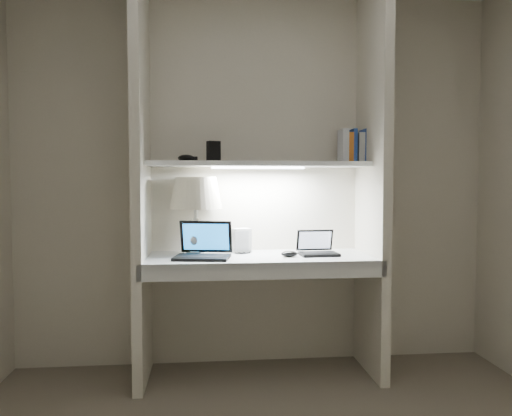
{
  "coord_description": "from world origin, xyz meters",
  "views": [
    {
      "loc": [
        -0.34,
        -1.88,
        1.24
      ],
      "look_at": [
        -0.04,
        1.05,
        1.08
      ],
      "focal_mm": 35.0,
      "sensor_mm": 36.0,
      "label": 1
    }
  ],
  "objects": [
    {
      "name": "back_wall",
      "position": [
        0.0,
        1.5,
        1.25
      ],
      "size": [
        3.2,
        0.01,
        2.5
      ],
      "primitive_type": "cube",
      "color": "beige",
      "rests_on": "floor"
    },
    {
      "name": "alcove_panel_left",
      "position": [
        -0.73,
        1.23,
        1.25
      ],
      "size": [
        0.06,
        0.55,
        2.5
      ],
      "primitive_type": "cube",
      "color": "beige",
      "rests_on": "floor"
    },
    {
      "name": "alcove_panel_right",
      "position": [
        0.73,
        1.23,
        1.25
      ],
      "size": [
        0.06,
        0.55,
        2.5
      ],
      "primitive_type": "cube",
      "color": "beige",
      "rests_on": "floor"
    },
    {
      "name": "desk",
      "position": [
        0.0,
        1.23,
        0.75
      ],
      "size": [
        1.4,
        0.55,
        0.04
      ],
      "primitive_type": "cube",
      "color": "white",
      "rests_on": "alcove_panel_left"
    },
    {
      "name": "desk_apron",
      "position": [
        0.0,
        0.96,
        0.72
      ],
      "size": [
        1.46,
        0.03,
        0.1
      ],
      "primitive_type": "cube",
      "color": "silver",
      "rests_on": "desk"
    },
    {
      "name": "shelf",
      "position": [
        0.0,
        1.32,
        1.35
      ],
      "size": [
        1.4,
        0.36,
        0.03
      ],
      "primitive_type": "cube",
      "color": "silver",
      "rests_on": "back_wall"
    },
    {
      "name": "strip_light",
      "position": [
        0.0,
        1.32,
        1.33
      ],
      "size": [
        0.6,
        0.04,
        0.02
      ],
      "primitive_type": "cube",
      "color": "white",
      "rests_on": "shelf"
    },
    {
      "name": "table_lamp",
      "position": [
        -0.4,
        1.35,
        1.11
      ],
      "size": [
        0.34,
        0.34,
        0.5
      ],
      "color": "white",
      "rests_on": "desk"
    },
    {
      "name": "laptop_main",
      "position": [
        -0.35,
        1.18,
        0.82
      ],
      "size": [
        0.37,
        0.34,
        0.22
      ],
      "rotation": [
        0.0,
        0.0,
        -0.18
      ],
      "color": "black",
      "rests_on": "desk"
    },
    {
      "name": "laptop_netbook",
      "position": [
        0.37,
        1.23,
        0.81
      ],
      "size": [
        0.25,
        0.22,
        0.16
      ],
      "rotation": [
        0.0,
        0.0,
        0.05
      ],
      "color": "black",
      "rests_on": "desk"
    },
    {
      "name": "speaker",
      "position": [
        -0.1,
        1.38,
        0.85
      ],
      "size": [
        0.13,
        0.11,
        0.16
      ],
      "primitive_type": "cube",
      "rotation": [
        0.0,
        0.0,
        0.35
      ],
      "color": "silver",
      "rests_on": "desk"
    },
    {
      "name": "mouse",
      "position": [
        0.18,
        1.16,
        0.79
      ],
      "size": [
        0.11,
        0.07,
        0.04
      ],
      "primitive_type": "ellipsoid",
      "rotation": [
        0.0,
        0.0,
        0.04
      ],
      "color": "black",
      "rests_on": "desk"
    },
    {
      "name": "cable_coil",
      "position": [
        -0.09,
        1.35,
        0.78
      ],
      "size": [
        0.09,
        0.09,
        0.01
      ],
      "primitive_type": "torus",
      "rotation": [
        0.0,
        0.0,
        -0.02
      ],
      "color": "black",
      "rests_on": "desk"
    },
    {
      "name": "sticky_note",
      "position": [
        -0.49,
        1.27,
        0.77
      ],
      "size": [
        0.08,
        0.08,
        0.0
      ],
      "primitive_type": "cube",
      "rotation": [
        0.0,
        0.0,
        0.39
      ],
      "color": "gold",
      "rests_on": "desk"
    },
    {
      "name": "book_row",
      "position": [
        0.65,
        1.34,
        1.47
      ],
      "size": [
        0.21,
        0.14,
        0.22
      ],
      "color": "silver",
      "rests_on": "shelf"
    },
    {
      "name": "shelf_box",
      "position": [
        -0.28,
        1.37,
        1.43
      ],
      "size": [
        0.09,
        0.08,
        0.13
      ],
      "primitive_type": "cube",
      "rotation": [
        0.0,
        0.0,
        0.37
      ],
      "color": "black",
      "rests_on": "shelf"
    },
    {
      "name": "shelf_gadget",
      "position": [
        -0.46,
        1.36,
        1.39
      ],
      "size": [
        0.12,
        0.1,
        0.05
      ],
      "primitive_type": "ellipsoid",
      "rotation": [
        0.0,
        0.0,
        -0.23
      ],
      "color": "black",
      "rests_on": "shelf"
    }
  ]
}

